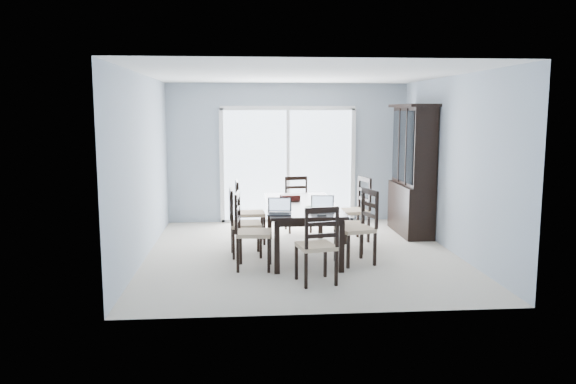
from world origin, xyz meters
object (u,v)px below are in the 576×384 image
(chair_left_far, at_px, (244,205))
(chair_right_near, at_px, (362,218))
(chair_left_near, at_px, (246,222))
(chair_right_far, at_px, (358,202))
(laptop_silver, at_px, (323,208))
(chair_end_far, at_px, (297,198))
(game_box, at_px, (290,197))
(chair_left_mid, at_px, (239,215))
(laptop_dark, at_px, (279,211))
(chair_end_near, at_px, (319,237))
(cell_phone, at_px, (322,215))
(dining_table, at_px, (301,209))
(china_hutch, at_px, (412,171))
(hot_tub, at_px, (268,190))
(chair_right_mid, at_px, (356,216))

(chair_left_far, relative_size, chair_right_near, 0.98)
(chair_left_near, xyz_separation_m, chair_right_near, (1.59, 0.16, -0.00))
(chair_left_near, bearing_deg, chair_right_far, 135.36)
(laptop_silver, bearing_deg, chair_end_far, 98.48)
(chair_left_near, height_order, game_box, chair_left_near)
(chair_left_mid, relative_size, laptop_dark, 3.42)
(chair_end_near, height_order, cell_phone, chair_end_near)
(chair_left_far, bearing_deg, dining_table, 43.59)
(dining_table, relative_size, chair_left_far, 1.90)
(chair_end_far, height_order, laptop_silver, chair_end_far)
(china_hutch, height_order, chair_left_near, china_hutch)
(chair_end_near, bearing_deg, chair_right_far, 55.99)
(china_hutch, relative_size, laptop_dark, 6.64)
(chair_right_far, distance_m, laptop_silver, 1.72)
(chair_right_far, height_order, hot_tub, chair_right_far)
(chair_left_far, height_order, game_box, chair_left_far)
(dining_table, bearing_deg, china_hutch, 31.71)
(chair_left_near, bearing_deg, chair_end_near, 52.49)
(laptop_silver, bearing_deg, chair_right_mid, 57.47)
(chair_right_near, relative_size, chair_end_near, 1.05)
(china_hutch, height_order, chair_end_near, china_hutch)
(chair_left_far, height_order, chair_end_far, chair_left_far)
(china_hutch, bearing_deg, cell_phone, -129.70)
(chair_end_near, bearing_deg, hot_tub, 82.57)
(chair_end_far, distance_m, hot_tub, 1.89)
(chair_right_mid, relative_size, chair_end_near, 0.91)
(laptop_dark, bearing_deg, china_hutch, 47.64)
(cell_phone, bearing_deg, china_hutch, 51.17)
(chair_left_near, distance_m, game_box, 1.27)
(dining_table, distance_m, chair_right_far, 1.28)
(cell_phone, relative_size, hot_tub, 0.06)
(chair_left_far, height_order, cell_phone, chair_left_far)
(chair_right_far, relative_size, cell_phone, 10.19)
(china_hutch, distance_m, chair_right_mid, 1.78)
(chair_left_mid, xyz_separation_m, laptop_silver, (1.12, -0.67, 0.20))
(chair_left_far, bearing_deg, chair_right_near, 46.83)
(chair_left_near, bearing_deg, chair_right_mid, 120.67)
(dining_table, distance_m, chair_left_near, 1.08)
(china_hutch, height_order, laptop_silver, china_hutch)
(laptop_dark, relative_size, cell_phone, 2.83)
(dining_table, height_order, game_box, game_box)
(china_hutch, distance_m, cell_phone, 2.94)
(laptop_silver, height_order, cell_phone, laptop_silver)
(cell_phone, height_order, hot_tub, hot_tub)
(china_hutch, height_order, cell_phone, china_hutch)
(chair_right_near, relative_size, game_box, 4.03)
(chair_end_near, relative_size, laptop_dark, 3.39)
(chair_left_near, distance_m, chair_left_mid, 0.68)
(dining_table, xyz_separation_m, hot_tub, (-0.33, 3.51, -0.21))
(chair_right_near, bearing_deg, dining_table, 38.93)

